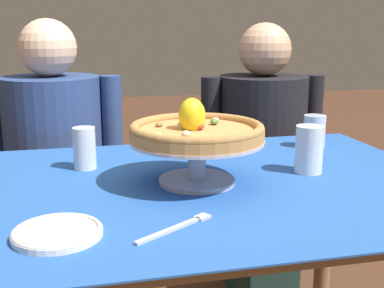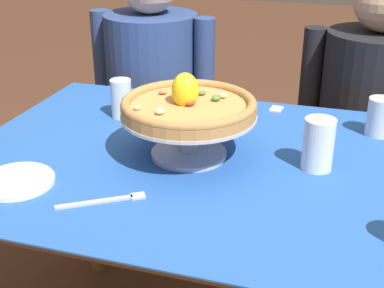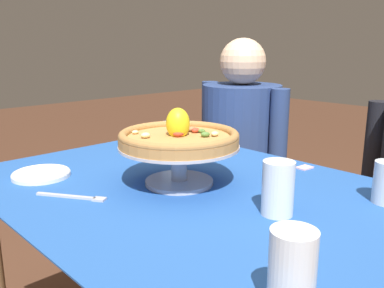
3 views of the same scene
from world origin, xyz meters
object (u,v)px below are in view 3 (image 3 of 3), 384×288
at_px(pizza, 179,137).
at_px(sugar_packet, 305,168).
at_px(water_glass_side_right, 278,191).
at_px(side_plate, 41,174).
at_px(water_glass_back_left, 170,140).
at_px(dinner_fork, 75,197).
at_px(pizza_stand, 179,159).
at_px(diner_left, 240,164).
at_px(water_glass_front_right, 292,278).

distance_m(pizza, sugar_packet, 0.45).
distance_m(water_glass_side_right, side_plate, 0.72).
distance_m(water_glass_side_right, water_glass_back_left, 0.62).
xyz_separation_m(water_glass_back_left, dinner_fork, (0.17, -0.47, -0.05)).
bearing_deg(sugar_packet, water_glass_side_right, -67.66).
relative_size(pizza_stand, sugar_packet, 6.85).
height_order(pizza, water_glass_back_left, pizza).
xyz_separation_m(sugar_packet, diner_left, (-0.55, 0.34, -0.18)).
bearing_deg(dinner_fork, sugar_packet, 67.96).
distance_m(pizza_stand, water_glass_back_left, 0.34).
bearing_deg(water_glass_side_right, pizza_stand, -175.85).
bearing_deg(pizza, water_glass_front_right, -26.25).
distance_m(sugar_packet, diner_left, 0.67).
height_order(dinner_fork, sugar_packet, dinner_fork).
relative_size(water_glass_back_left, side_plate, 0.69).
xyz_separation_m(pizza, diner_left, (-0.38, 0.74, -0.31)).
relative_size(water_glass_side_right, side_plate, 0.75).
bearing_deg(diner_left, water_glass_front_right, -47.16).
height_order(side_plate, sugar_packet, side_plate).
relative_size(side_plate, sugar_packet, 3.44).
distance_m(side_plate, dinner_fork, 0.23).
distance_m(pizza_stand, pizza, 0.06).
xyz_separation_m(water_glass_side_right, diner_left, (-0.71, 0.71, -0.23)).
height_order(water_glass_back_left, side_plate, water_glass_back_left).
bearing_deg(side_plate, water_glass_side_right, 23.31).
bearing_deg(water_glass_back_left, pizza_stand, -35.97).
relative_size(dinner_fork, diner_left, 0.15).
bearing_deg(water_glass_front_right, diner_left, 132.84).
xyz_separation_m(pizza_stand, side_plate, (-0.34, -0.26, -0.07)).
xyz_separation_m(water_glass_back_left, side_plate, (-0.06, -0.46, -0.04)).
relative_size(pizza_stand, side_plate, 1.99).
distance_m(water_glass_side_right, dinner_fork, 0.52).
height_order(pizza, water_glass_side_right, pizza).
height_order(water_glass_side_right, diner_left, diner_left).
height_order(water_glass_side_right, dinner_fork, water_glass_side_right).
xyz_separation_m(water_glass_side_right, water_glass_back_left, (-0.60, 0.18, -0.01)).
bearing_deg(water_glass_side_right, water_glass_front_right, -52.02).
xyz_separation_m(water_glass_front_right, sugar_packet, (-0.38, 0.67, -0.06)).
distance_m(water_glass_back_left, diner_left, 0.59).
xyz_separation_m(pizza, water_glass_side_right, (0.32, 0.02, -0.08)).
bearing_deg(sugar_packet, pizza, -113.00).
xyz_separation_m(water_glass_front_right, diner_left, (-0.94, 1.01, -0.23)).
xyz_separation_m(pizza_stand, water_glass_side_right, (0.32, 0.02, -0.02)).
xyz_separation_m(pizza, dinner_fork, (-0.10, -0.27, -0.14)).
height_order(water_glass_front_right, diner_left, diner_left).
distance_m(pizza, water_glass_front_right, 0.62).
height_order(pizza_stand, water_glass_front_right, water_glass_front_right).
distance_m(dinner_fork, diner_left, 1.06).
height_order(pizza, diner_left, diner_left).
bearing_deg(pizza_stand, dinner_fork, -110.82).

